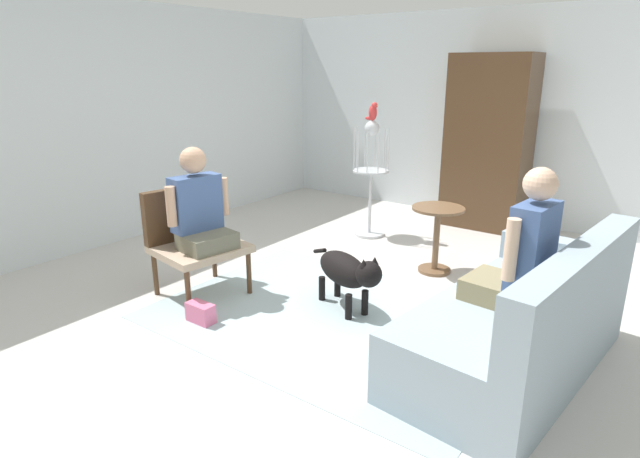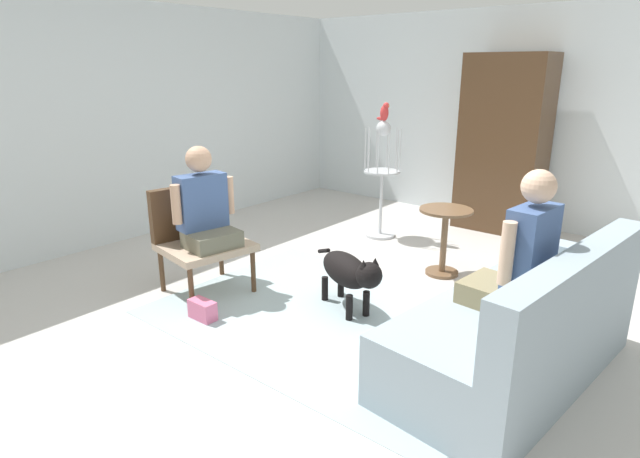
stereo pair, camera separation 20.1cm
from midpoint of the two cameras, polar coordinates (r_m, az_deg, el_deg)
The scene contains 14 objects.
ground_plane at distance 4.40m, azimuth 5.35°, elevation -8.61°, with size 7.90×7.90×0.00m, color beige.
back_wall at distance 7.03m, azimuth 21.60°, elevation 11.07°, with size 6.84×0.12×2.60m, color silver.
left_wall at distance 6.50m, azimuth -16.92°, elevation 11.11°, with size 0.12×7.19×2.60m, color silver.
area_rug at distance 4.22m, azimuth 3.18°, elevation -9.65°, with size 2.78×2.01×0.01m, color #9EB2B7.
couch at distance 3.64m, azimuth 22.47°, elevation -10.16°, with size 1.08×1.97×0.92m.
armchair at distance 4.71m, azimuth -11.98°, elevation -0.26°, with size 0.76×0.80×0.91m.
person_on_couch at distance 3.44m, azimuth 22.53°, elevation -2.82°, with size 0.51×0.53×0.89m.
person_on_armchair at distance 4.51m, azimuth -11.22°, elevation 2.44°, with size 0.47×0.57×0.84m.
round_end_table at distance 5.10m, azimuth 14.47°, elevation -0.47°, with size 0.49×0.49×0.65m.
dog at distance 4.22m, azimuth 4.53°, elevation -4.64°, with size 0.86×0.48×0.55m.
bird_cage_stand at distance 6.07m, azimuth 7.67°, elevation 5.56°, with size 0.41×0.41×1.34m.
parrot at distance 5.97m, azimuth 8.00°, elevation 12.46°, with size 0.17×0.10×0.20m.
armoire_cabinet at distance 6.68m, azimuth 20.14°, elevation 8.63°, with size 0.94×0.56×2.06m, color #4C331E.
handbag at distance 4.26m, azimuth -11.31°, elevation -8.64°, with size 0.23×0.12×0.16m, color #D8668C.
Camera 2 is at (2.27, -3.24, 1.91)m, focal length 29.46 mm.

